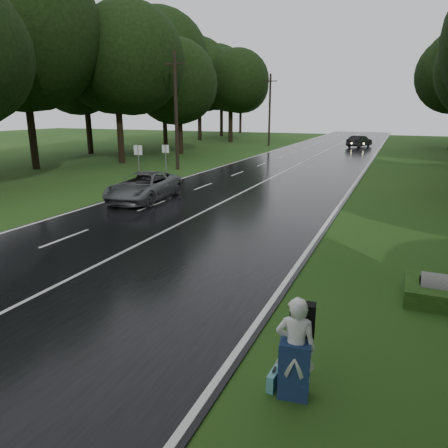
{
  "coord_description": "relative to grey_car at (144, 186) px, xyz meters",
  "views": [
    {
      "loc": [
        8.43,
        -9.3,
        4.74
      ],
      "look_at": [
        3.27,
        2.73,
        1.1
      ],
      "focal_mm": 32.87,
      "sensor_mm": 36.0,
      "label": 1
    }
  ],
  "objects": [
    {
      "name": "ground",
      "position": [
        4.12,
        -9.02,
        -0.78
      ],
      "size": [
        160.0,
        160.0,
        0.0
      ],
      "primitive_type": "plane",
      "color": "#234414",
      "rests_on": "ground"
    },
    {
      "name": "road",
      "position": [
        4.12,
        10.98,
        -0.76
      ],
      "size": [
        12.0,
        140.0,
        0.04
      ],
      "primitive_type": "cube",
      "color": "black",
      "rests_on": "ground"
    },
    {
      "name": "lane_center",
      "position": [
        4.12,
        10.98,
        -0.74
      ],
      "size": [
        0.12,
        140.0,
        0.01
      ],
      "primitive_type": "cube",
      "color": "silver",
      "rests_on": "road"
    },
    {
      "name": "grey_car",
      "position": [
        0.0,
        0.0,
        0.0
      ],
      "size": [
        2.97,
        5.56,
        1.49
      ],
      "primitive_type": "imported",
      "rotation": [
        0.0,
        0.0,
        0.1
      ],
      "color": "#4C4F51",
      "rests_on": "road"
    },
    {
      "name": "far_car",
      "position": [
        7.32,
        39.46,
        -0.0
      ],
      "size": [
        3.02,
        4.77,
        1.48
      ],
      "primitive_type": "imported",
      "rotation": [
        0.0,
        0.0,
        2.79
      ],
      "color": "black",
      "rests_on": "road"
    },
    {
      "name": "hitchhiker",
      "position": [
        11.29,
        -12.31,
        0.08
      ],
      "size": [
        0.73,
        0.68,
        1.85
      ],
      "color": "silver",
      "rests_on": "ground"
    },
    {
      "name": "suitcase",
      "position": [
        10.91,
        -12.23,
        -0.62
      ],
      "size": [
        0.16,
        0.46,
        0.32
      ],
      "primitive_type": "cube",
      "rotation": [
        0.0,
        0.0,
        6.21
      ],
      "color": "teal",
      "rests_on": "ground"
    },
    {
      "name": "utility_pole_mid",
      "position": [
        -4.38,
        11.43,
        -0.78
      ],
      "size": [
        1.8,
        0.28,
        9.15
      ],
      "primitive_type": null,
      "color": "black",
      "rests_on": "ground"
    },
    {
      "name": "utility_pole_far",
      "position": [
        -4.38,
        36.83,
        -0.78
      ],
      "size": [
        1.8,
        0.28,
        9.41
      ],
      "primitive_type": null,
      "color": "black",
      "rests_on": "ground"
    },
    {
      "name": "road_sign_a",
      "position": [
        -3.08,
        4.06,
        -0.78
      ],
      "size": [
        0.62,
        0.1,
        2.58
      ],
      "primitive_type": null,
      "color": "white",
      "rests_on": "ground"
    },
    {
      "name": "road_sign_b",
      "position": [
        -3.08,
        7.44,
        -0.78
      ],
      "size": [
        0.56,
        0.1,
        2.35
      ],
      "primitive_type": null,
      "color": "white",
      "rests_on": "ground"
    },
    {
      "name": "tree_left_d",
      "position": [
        -11.28,
        13.16,
        -0.78
      ],
      "size": [
        10.48,
        10.48,
        16.37
      ],
      "primitive_type": null,
      "color": "black",
      "rests_on": "ground"
    },
    {
      "name": "tree_left_e",
      "position": [
        -10.37,
        22.68,
        -0.78
      ],
      "size": [
        8.3,
        8.3,
        12.97
      ],
      "primitive_type": null,
      "color": "black",
      "rests_on": "ground"
    },
    {
      "name": "tree_left_f",
      "position": [
        -11.98,
        41.47,
        -0.78
      ],
      "size": [
        10.53,
        10.53,
        16.45
      ],
      "primitive_type": null,
      "color": "black",
      "rests_on": "ground"
    }
  ]
}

